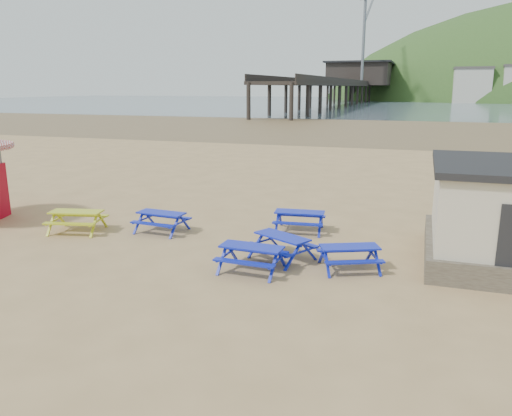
% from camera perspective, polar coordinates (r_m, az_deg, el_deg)
% --- Properties ---
extents(ground, '(400.00, 400.00, 0.00)m').
position_cam_1_polar(ground, '(17.64, -4.01, -4.06)').
color(ground, tan).
rests_on(ground, ground).
extents(wet_sand, '(400.00, 400.00, 0.00)m').
position_cam_1_polar(wet_sand, '(71.01, 13.32, 8.97)').
color(wet_sand, brown).
rests_on(wet_sand, ground).
extents(sea, '(400.00, 400.00, 0.00)m').
position_cam_1_polar(sea, '(185.70, 16.78, 11.44)').
color(sea, '#465764').
rests_on(sea, ground).
extents(picnic_table_blue_a, '(1.91, 1.59, 0.76)m').
position_cam_1_polar(picnic_table_blue_a, '(19.23, -10.74, -1.58)').
color(picnic_table_blue_a, '#161FB1').
rests_on(picnic_table_blue_a, ground).
extents(picnic_table_blue_b, '(2.01, 1.69, 0.78)m').
position_cam_1_polar(picnic_table_blue_b, '(19.02, 4.99, -1.53)').
color(picnic_table_blue_b, '#161FB1').
rests_on(picnic_table_blue_b, ground).
extents(picnic_table_blue_d, '(2.34, 2.19, 0.78)m').
position_cam_1_polar(picnic_table_blue_d, '(15.95, 2.99, -4.50)').
color(picnic_table_blue_d, '#161FB1').
rests_on(picnic_table_blue_d, ground).
extents(picnic_table_blue_e, '(1.93, 1.58, 0.78)m').
position_cam_1_polar(picnic_table_blue_e, '(14.92, -0.49, -5.78)').
color(picnic_table_blue_e, '#161FB1').
rests_on(picnic_table_blue_e, ground).
extents(picnic_table_blue_f, '(2.16, 1.99, 0.73)m').
position_cam_1_polar(picnic_table_blue_f, '(15.31, 10.61, -5.61)').
color(picnic_table_blue_f, '#161FB1').
rests_on(picnic_table_blue_f, ground).
extents(picnic_table_yellow, '(2.21, 1.93, 0.81)m').
position_cam_1_polar(picnic_table_yellow, '(20.08, -19.78, -1.45)').
color(picnic_table_yellow, gold).
rests_on(picnic_table_yellow, ground).
extents(pier, '(24.00, 220.00, 39.29)m').
position_cam_1_polar(pier, '(195.28, 11.56, 13.42)').
color(pier, black).
rests_on(pier, ground).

